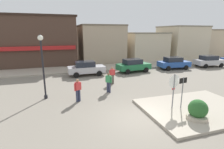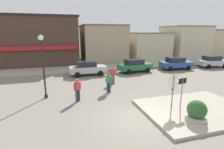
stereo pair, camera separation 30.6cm
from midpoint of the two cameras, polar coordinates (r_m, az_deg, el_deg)
The scene contains 19 objects.
ground_plane at distance 10.09m, azimuth 9.38°, elevation -14.14°, with size 160.00×160.00×0.00m, color gray.
sidewalk_corner at distance 12.11m, azimuth 26.22°, elevation -10.15°, with size 6.40×4.80×0.15m, color #A89E8C.
kerb_far at distance 23.07m, azimuth -6.03°, elevation 2.07°, with size 80.00×4.00×0.15m, color #A89E8C.
stop_sign at distance 10.95m, azimuth 20.03°, elevation -3.96°, with size 0.81×0.13×2.30m.
one_way_sign at distance 11.27m, azimuth 22.57°, elevation -4.67°, with size 0.60×0.09×2.10m.
planter at distance 10.46m, azimuth 26.64°, elevation -11.04°, with size 1.10×1.10×1.23m.
lamp_post at distance 13.00m, azimuth -21.13°, elevation 5.16°, with size 0.36×0.36×4.54m.
parked_car_nearest at distance 19.53m, azimuth -7.58°, elevation 2.12°, with size 4.01×1.89×1.56m.
parked_car_second at distance 21.10m, azimuth 7.88°, elevation 2.97°, with size 4.15×2.17×1.56m.
parked_car_third at distance 23.97m, azimuth 20.46°, elevation 3.51°, with size 4.13×2.14×1.56m.
parked_car_fourth at distance 27.55m, azimuth 30.17°, elevation 3.73°, with size 4.12×2.11×1.56m.
pedestrian_crossing_near at distance 13.73m, azimuth -0.46°, elevation -2.44°, with size 0.47×0.44×1.61m.
pedestrian_crossing_far at distance 16.01m, azimuth 0.81°, elevation -0.10°, with size 0.56×0.26×1.61m.
pedestrian_kerb_side at distance 12.20m, azimuth -10.51°, elevation -4.77°, with size 0.54×0.35×1.61m.
building_corner_shop at distance 28.34m, azimuth -22.66°, elevation 10.15°, with size 11.49×8.30×6.90m.
building_storefront_left_near at distance 29.09m, azimuth -2.85°, elevation 10.12°, with size 6.71×7.55×5.78m.
building_storefront_left_mid at distance 31.13m, azimuth 11.23°, elevation 9.06°, with size 6.41×7.01×4.64m.
building_storefront_right_near at distance 35.04m, azimuth 22.66°, elevation 9.67°, with size 6.74×6.99×5.74m.
building_storefront_right_far at distance 40.86m, azimuth 29.74°, elevation 8.98°, with size 6.64×7.38×5.21m.
Camera 2 is at (-3.86, -8.04, 4.67)m, focal length 28.00 mm.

